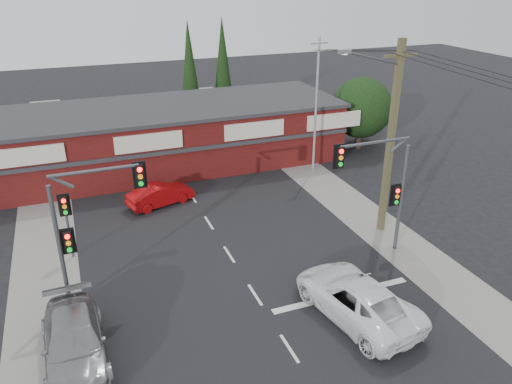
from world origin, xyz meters
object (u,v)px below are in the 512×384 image
object	(u,v)px
silver_suv	(74,342)
shop_building	(154,136)
white_suv	(357,298)
utility_pole	(389,134)
red_sedan	(160,194)

from	to	relation	value
silver_suv	shop_building	bearing A→B (deg)	69.43
white_suv	utility_pole	distance (m)	8.95
white_suv	shop_building	size ratio (longest dim) A/B	0.22
shop_building	white_suv	bearing A→B (deg)	-77.64
silver_suv	red_sedan	xyz separation A→B (m)	(5.41, 11.76, -0.12)
red_sedan	white_suv	bearing A→B (deg)	-174.87
silver_suv	red_sedan	world-z (taller)	silver_suv
white_suv	silver_suv	world-z (taller)	white_suv
shop_building	utility_pole	bearing A→B (deg)	-56.24
red_sedan	shop_building	world-z (taller)	shop_building
white_suv	red_sedan	world-z (taller)	white_suv
red_sedan	shop_building	size ratio (longest dim) A/B	0.15
white_suv	utility_pole	xyz separation A→B (m)	(5.02, 5.83, 4.58)
red_sedan	utility_pole	distance (m)	13.56
white_suv	silver_suv	bearing A→B (deg)	-17.30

